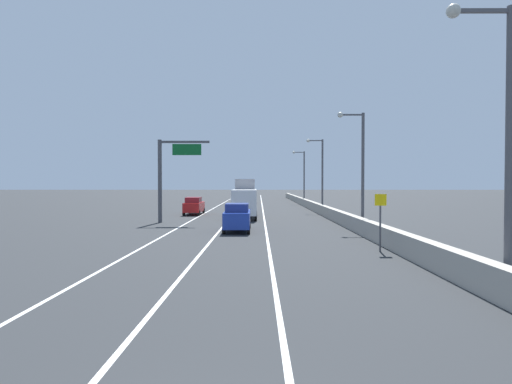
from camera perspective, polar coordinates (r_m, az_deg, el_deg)
The scene contains 15 objects.
ground_plane at distance 68.16m, azimuth -0.41°, elevation -1.77°, with size 320.00×320.00×0.00m, color #26282B.
lane_stripe_left at distance 59.52m, azimuth -5.84°, elevation -2.21°, with size 0.16×130.00×0.00m, color silver.
lane_stripe_center at distance 59.24m, azimuth -2.47°, elevation -2.22°, with size 0.16×130.00×0.00m, color silver.
lane_stripe_right at distance 59.17m, azimuth 0.92°, elevation -2.23°, with size 0.16×130.00×0.00m, color silver.
jersey_barrier_right at distance 44.75m, azimuth 9.68°, elevation -2.65°, with size 0.60×120.00×1.10m, color #9E998E.
overhead_sign_gantry at distance 37.49m, azimuth -12.28°, elevation 2.98°, with size 4.68×0.36×7.50m.
speed_advisory_sign at distance 22.03m, azimuth 17.09°, elevation -3.50°, with size 0.60×0.11×3.00m.
lamp_post_right_near at distance 15.02m, azimuth 31.17°, elevation 7.80°, with size 2.14×0.44×9.17m.
lamp_post_right_second at distance 33.00m, azimuth 14.33°, elevation 4.25°, with size 2.14×0.44×9.17m.
lamp_post_right_third at distance 51.77m, azimuth 9.02°, elevation 3.16°, with size 2.14×0.44×9.17m.
lamp_post_right_fourth at distance 70.75m, azimuth 6.56°, elevation 2.64°, with size 2.14×0.44×9.17m.
car_white_0 at distance 87.19m, azimuth -2.60°, elevation -0.45°, with size 1.95×4.32×2.07m.
car_blue_1 at distance 30.17m, azimuth -2.64°, elevation -3.57°, with size 1.98×4.77×2.08m.
car_red_2 at distance 46.75m, azimuth -8.71°, elevation -1.94°, with size 1.89×4.76×1.99m.
box_truck at distance 42.36m, azimuth -1.60°, elevation -1.11°, with size 2.60×9.43×4.03m.
Camera 1 is at (0.95, -4.06, 3.55)m, focal length 28.44 mm.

